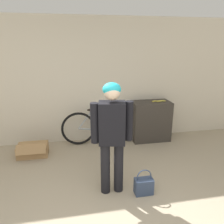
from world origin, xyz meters
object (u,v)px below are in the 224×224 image
Objects in this scene: person at (112,130)px; handbag at (144,186)px; bicycle at (104,126)px; cardboard_box at (33,150)px; banana at (158,101)px.

person is 4.12× the size of handbag.
bicycle is 4.62× the size of handbag.
handbag is at bearing -40.30° from cardboard_box.
handbag is (0.43, -0.15, -0.83)m from person.
handbag is (0.31, -1.81, -0.25)m from bicycle.
person is at bearing -95.24° from bicycle.
banana is 2.74m from cardboard_box.
person reaches higher than banana.
banana is at bearing 63.32° from handbag.
bicycle is at bearing 99.65° from handbag.
handbag is 2.27m from cardboard_box.
bicycle is 1.49m from cardboard_box.
person is 4.85× the size of banana.
bicycle is 3.20× the size of cardboard_box.
handbag is at bearing -81.27° from bicycle.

